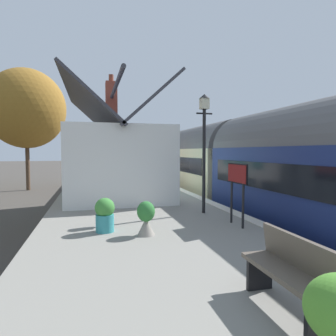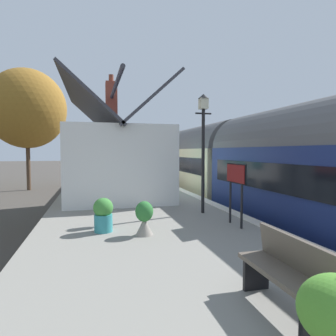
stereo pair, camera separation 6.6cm
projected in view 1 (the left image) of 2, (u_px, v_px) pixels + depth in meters
The scene contains 17 objects.
ground_plane at pixel (203, 209), 14.55m from camera, with size 160.00×160.00×0.00m, color #423D38.
platform at pixel (126, 202), 13.53m from camera, with size 32.00×5.75×0.99m, color gray.
platform_edge_coping at pixel (181, 190), 14.19m from camera, with size 32.00×0.36×0.02m, color beige.
rail_near at pixel (233, 206), 14.96m from camera, with size 52.00×0.08×0.14m, color gray.
rail_far at pixel (207, 207), 14.59m from camera, with size 52.00×0.08×0.14m, color gray.
train at pixel (234, 166), 13.23m from camera, with size 17.68×2.73×4.32m.
station_building at pixel (115, 159), 12.99m from camera, with size 7.72×4.10×5.69m.
bench_near_building at pixel (119, 170), 21.78m from camera, with size 1.41×0.45×0.88m.
bench_mid_platform at pixel (120, 172), 19.50m from camera, with size 1.41×0.46×0.88m.
bench_platform_end at pixel (115, 168), 24.24m from camera, with size 1.40×0.45×0.88m.
bench_by_lamp at pixel (291, 271), 3.40m from camera, with size 1.41×0.46×0.88m.
planter_by_door at pixel (105, 214), 6.76m from camera, with size 0.46×0.46×0.80m.
planter_bench_left at pixel (146, 218), 6.50m from camera, with size 0.40×0.40×0.76m.
planter_bench_right at pixel (106, 173), 18.48m from camera, with size 0.53×0.53×0.90m.
lamp_post_platform at pixel (204, 130), 8.74m from camera, with size 0.32×0.50×3.59m.
station_sign_board at pixel (237, 179), 7.30m from camera, with size 0.96×0.06×1.57m.
tree_distant at pixel (26, 109), 21.13m from camera, with size 5.11×5.56×8.85m.
Camera 1 is at (-13.47, 5.41, 2.86)m, focal length 31.10 mm.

